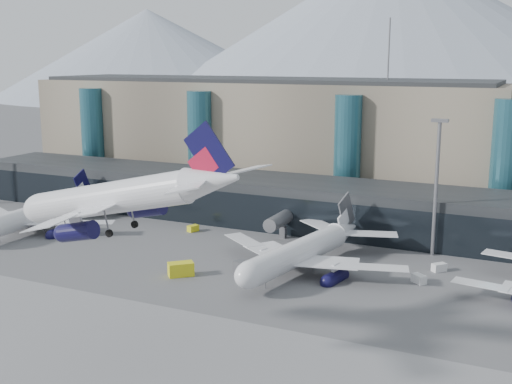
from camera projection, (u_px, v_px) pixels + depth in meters
ground at (155, 321)px, 90.43m from camera, size 900.00×900.00×0.00m
runway_strip at (84, 366)px, 77.13m from camera, size 400.00×40.00×0.04m
runway_markings at (84, 366)px, 77.12m from camera, size 128.00×1.00×0.02m
concourse at (302, 204)px, 140.59m from camera, size 170.00×27.00×10.00m
terminal_main at (260, 135)px, 177.40m from camera, size 130.00×30.00×31.00m
teal_towers at (270, 149)px, 159.36m from camera, size 116.40×19.40×46.00m
mountain_ridge at (507, 43)px, 411.25m from camera, size 910.00×400.00×110.00m
lightmast_mid at (437, 180)px, 117.58m from camera, size 3.00×1.20×25.60m
hero_jet at (129, 189)px, 74.14m from camera, size 33.03×33.74×10.88m
jet_parked_left at (44, 207)px, 139.18m from camera, size 38.05×36.77×12.25m
jet_parked_mid at (309, 241)px, 112.74m from camera, size 38.62×39.25×12.66m
veh_b at (193, 228)px, 136.87m from camera, size 2.11×2.65×1.33m
veh_c at (245, 269)px, 109.40m from camera, size 4.49×3.28×2.24m
veh_d at (439, 267)px, 111.32m from camera, size 2.64×2.73×1.41m
veh_f at (74, 213)px, 149.20m from camera, size 3.61×4.26×2.11m
veh_g at (419, 279)px, 105.54m from camera, size 2.81×2.67×1.43m
veh_h at (181, 269)px, 108.92m from camera, size 4.64×4.52×2.35m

